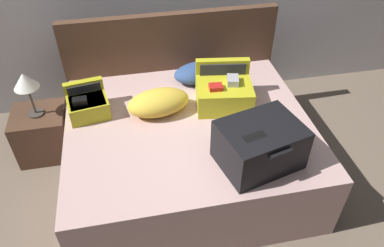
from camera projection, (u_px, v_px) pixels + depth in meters
name	position (u px, v px, depth m)	size (l,w,h in m)	color
ground_plane	(199.00, 212.00, 2.87)	(12.00, 12.00, 0.00)	#6B5B4C
bed	(189.00, 151.00, 2.98)	(1.85, 1.55, 0.57)	#BC9993
headboard	(172.00, 70.00, 3.42)	(1.89, 0.08, 1.10)	#4C3323
hard_case_large	(260.00, 144.00, 2.40)	(0.60, 0.51, 0.30)	black
hard_case_medium	(224.00, 92.00, 2.91)	(0.48, 0.43, 0.32)	gold
hard_case_small	(88.00, 104.00, 2.84)	(0.34, 0.33, 0.23)	gold
pillow_near_headboard	(199.00, 73.00, 3.19)	(0.45, 0.26, 0.16)	navy
pillow_center_head	(158.00, 102.00, 2.84)	(0.48, 0.28, 0.19)	gold
nightstand	(43.00, 133.00, 3.24)	(0.44, 0.40, 0.44)	#4C3323
table_lamp	(25.00, 83.00, 2.89)	(0.20, 0.20, 0.40)	#3F3833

